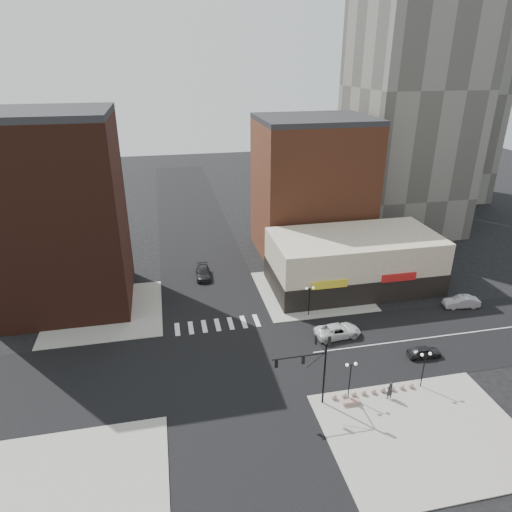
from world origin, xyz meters
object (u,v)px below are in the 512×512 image
object	(u,v)px
traffic_signal	(314,361)
dark_sedan_north	(203,273)
white_suv	(338,331)
pedestrian	(390,390)
street_lamp_ne	(310,294)
stone_bench	(351,402)
silver_sedan	(461,302)
street_lamp_se_b	(425,361)
street_lamp_se_a	(351,371)
dark_sedan_east	(424,352)

from	to	relation	value
traffic_signal	dark_sedan_north	world-z (taller)	traffic_signal
white_suv	pedestrian	bearing A→B (deg)	179.74
street_lamp_ne	stone_bench	distance (m)	17.29
silver_sedan	street_lamp_se_b	bearing A→B (deg)	-38.19
silver_sedan	stone_bench	size ratio (longest dim) A/B	2.63
white_suv	street_lamp_se_b	bearing A→B (deg)	-159.62
street_lamp_se_a	dark_sedan_north	size ratio (longest dim) A/B	0.80
street_lamp_se_a	stone_bench	size ratio (longest dim) A/B	2.28
street_lamp_ne	white_suv	distance (m)	6.25
street_lamp_se_b	stone_bench	xyz separation A→B (m)	(-8.14, -1.00, -2.94)
dark_sedan_east	stone_bench	distance (m)	12.62
white_suv	silver_sedan	xyz separation A→B (m)	(19.15, 3.27, -0.00)
street_lamp_se_b	white_suv	bearing A→B (deg)	115.32
traffic_signal	silver_sedan	size ratio (longest dim) A/B	1.62
silver_sedan	stone_bench	xyz separation A→B (m)	(-22.27, -14.89, -0.44)
dark_sedan_east	stone_bench	world-z (taller)	dark_sedan_east
dark_sedan_east	pedestrian	xyz separation A→B (m)	(-7.20, -5.67, 0.43)
street_lamp_ne	dark_sedan_east	size ratio (longest dim) A/B	1.08
street_lamp_ne	dark_sedan_east	distance (m)	15.40
white_suv	pedestrian	world-z (taller)	pedestrian
pedestrian	stone_bench	distance (m)	4.13
street_lamp_se_a	street_lamp_se_b	xyz separation A→B (m)	(8.00, 0.00, 0.00)
pedestrian	traffic_signal	bearing A→B (deg)	-19.38
street_lamp_ne	silver_sedan	xyz separation A→B (m)	(21.13, -2.11, -2.50)
traffic_signal	dark_sedan_east	bearing A→B (deg)	16.89
pedestrian	stone_bench	bearing A→B (deg)	-10.61
street_lamp_ne	silver_sedan	world-z (taller)	street_lamp_ne
dark_sedan_east	silver_sedan	distance (m)	14.35
silver_sedan	street_lamp_se_a	bearing A→B (deg)	-50.59
street_lamp_se_b	silver_sedan	world-z (taller)	street_lamp_se_b
dark_sedan_east	white_suv	bearing A→B (deg)	56.21
street_lamp_ne	street_lamp_se_b	bearing A→B (deg)	-66.37
silver_sedan	pedestrian	xyz separation A→B (m)	(-18.20, -14.88, 0.30)
street_lamp_se_b	dark_sedan_north	bearing A→B (deg)	122.77
silver_sedan	dark_sedan_north	bearing A→B (deg)	-108.68
street_lamp_se_b	traffic_signal	bearing A→B (deg)	179.18
traffic_signal	street_lamp_se_a	bearing A→B (deg)	-2.57
traffic_signal	dark_sedan_north	distance (m)	31.34
white_suv	street_lamp_ne	bearing A→B (deg)	15.23
dark_sedan_east	pedestrian	distance (m)	9.17
white_suv	street_lamp_se_a	bearing A→B (deg)	159.44
white_suv	dark_sedan_north	distance (m)	24.37
stone_bench	dark_sedan_east	bearing A→B (deg)	27.72
street_lamp_se_a	dark_sedan_north	bearing A→B (deg)	110.77
white_suv	dark_sedan_east	size ratio (longest dim) A/B	1.48
street_lamp_ne	pedestrian	bearing A→B (deg)	-80.24
street_lamp_ne	traffic_signal	bearing A→B (deg)	-106.75
traffic_signal	white_suv	size ratio (longest dim) A/B	1.36
street_lamp_se_a	white_suv	bearing A→B (deg)	74.37
stone_bench	street_lamp_se_b	bearing A→B (deg)	7.92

